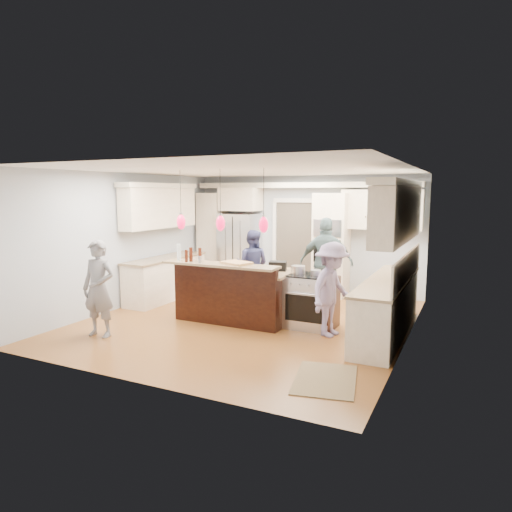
{
  "coord_description": "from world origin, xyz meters",
  "views": [
    {
      "loc": [
        3.62,
        -7.17,
        2.32
      ],
      "look_at": [
        0.0,
        0.35,
        1.15
      ],
      "focal_mm": 32.0,
      "sensor_mm": 36.0,
      "label": 1
    }
  ],
  "objects_px": {
    "refrigerator": "(240,251)",
    "kitchen_island": "(237,293)",
    "person_far_left": "(252,265)",
    "island_range": "(312,301)",
    "person_bar_end": "(99,289)"
  },
  "relations": [
    {
      "from": "refrigerator",
      "to": "kitchen_island",
      "type": "relative_size",
      "value": 0.86
    },
    {
      "from": "person_far_left",
      "to": "refrigerator",
      "type": "bearing_deg",
      "value": -58.93
    },
    {
      "from": "refrigerator",
      "to": "island_range",
      "type": "height_order",
      "value": "refrigerator"
    },
    {
      "from": "refrigerator",
      "to": "island_range",
      "type": "xyz_separation_m",
      "value": [
        2.71,
        -2.49,
        -0.44
      ]
    },
    {
      "from": "person_far_left",
      "to": "person_bar_end",
      "type": "bearing_deg",
      "value": 63.99
    },
    {
      "from": "refrigerator",
      "to": "person_far_left",
      "type": "relative_size",
      "value": 1.19
    },
    {
      "from": "refrigerator",
      "to": "person_far_left",
      "type": "xyz_separation_m",
      "value": [
        0.86,
        -1.04,
        -0.14
      ]
    },
    {
      "from": "kitchen_island",
      "to": "person_bar_end",
      "type": "bearing_deg",
      "value": -129.22
    },
    {
      "from": "refrigerator",
      "to": "kitchen_island",
      "type": "xyz_separation_m",
      "value": [
        1.3,
        -2.57,
        -0.41
      ]
    },
    {
      "from": "island_range",
      "to": "person_bar_end",
      "type": "relative_size",
      "value": 0.59
    },
    {
      "from": "kitchen_island",
      "to": "person_far_left",
      "type": "xyz_separation_m",
      "value": [
        -0.45,
        1.53,
        0.27
      ]
    },
    {
      "from": "person_bar_end",
      "to": "person_far_left",
      "type": "distance_m",
      "value": 3.57
    },
    {
      "from": "person_far_left",
      "to": "island_range",
      "type": "bearing_deg",
      "value": 133.55
    },
    {
      "from": "kitchen_island",
      "to": "person_far_left",
      "type": "bearing_deg",
      "value": 106.34
    },
    {
      "from": "refrigerator",
      "to": "person_bar_end",
      "type": "xyz_separation_m",
      "value": [
        -0.22,
        -4.44,
        -0.12
      ]
    }
  ]
}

